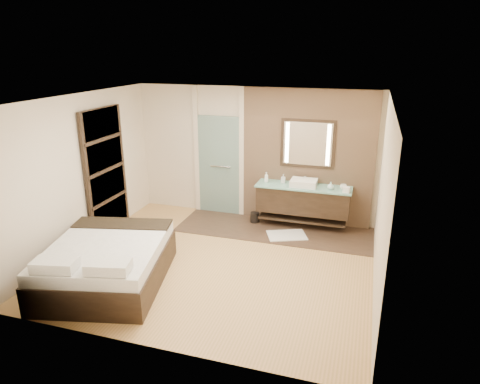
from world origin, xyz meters
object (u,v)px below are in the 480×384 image
(vanity, at_px, (303,200))
(waste_bin, at_px, (255,217))
(mirror_unit, at_px, (308,144))
(bed, at_px, (107,263))

(vanity, bearing_deg, waste_bin, -175.95)
(vanity, relative_size, waste_bin, 8.24)
(mirror_unit, relative_size, waste_bin, 4.72)
(vanity, bearing_deg, bed, -129.62)
(bed, distance_m, waste_bin, 3.31)
(vanity, distance_m, waste_bin, 1.07)
(waste_bin, bearing_deg, mirror_unit, 17.69)
(vanity, distance_m, bed, 3.91)
(mirror_unit, xyz_separation_m, waste_bin, (-0.96, -0.31, -1.54))
(bed, bearing_deg, waste_bin, 49.61)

